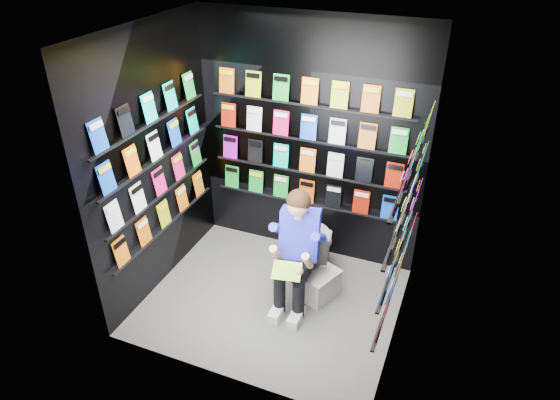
% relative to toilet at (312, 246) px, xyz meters
% --- Properties ---
extents(floor, '(2.40, 2.40, 0.00)m').
position_rel_toilet_xyz_m(floor, '(-0.22, -0.55, -0.37)').
color(floor, '#595957').
rests_on(floor, ground).
extents(ceiling, '(2.40, 2.40, 0.00)m').
position_rel_toilet_xyz_m(ceiling, '(-0.22, -0.55, 2.23)').
color(ceiling, white).
rests_on(ceiling, floor).
extents(wall_back, '(2.40, 0.04, 2.60)m').
position_rel_toilet_xyz_m(wall_back, '(-0.22, 0.45, 0.93)').
color(wall_back, black).
rests_on(wall_back, floor).
extents(wall_front, '(2.40, 0.04, 2.60)m').
position_rel_toilet_xyz_m(wall_front, '(-0.22, -1.55, 0.93)').
color(wall_front, black).
rests_on(wall_front, floor).
extents(wall_left, '(0.04, 2.00, 2.60)m').
position_rel_toilet_xyz_m(wall_left, '(-1.42, -0.55, 0.93)').
color(wall_left, black).
rests_on(wall_left, floor).
extents(wall_right, '(0.04, 2.00, 2.60)m').
position_rel_toilet_xyz_m(wall_right, '(0.98, -0.55, 0.93)').
color(wall_right, black).
rests_on(wall_right, floor).
extents(comics_back, '(2.10, 0.06, 1.37)m').
position_rel_toilet_xyz_m(comics_back, '(-0.22, 0.42, 0.94)').
color(comics_back, '#BA4200').
rests_on(comics_back, wall_back).
extents(comics_left, '(0.06, 1.70, 1.37)m').
position_rel_toilet_xyz_m(comics_left, '(-1.39, -0.55, 0.94)').
color(comics_left, '#BA4200').
rests_on(comics_left, wall_left).
extents(comics_right, '(0.06, 1.70, 1.37)m').
position_rel_toilet_xyz_m(comics_right, '(0.95, -0.55, 0.94)').
color(comics_right, '#BA4200').
rests_on(comics_right, wall_right).
extents(toilet, '(0.55, 0.82, 0.73)m').
position_rel_toilet_xyz_m(toilet, '(0.00, 0.00, 0.00)').
color(toilet, white).
rests_on(toilet, floor).
extents(longbox, '(0.32, 0.41, 0.27)m').
position_rel_toilet_xyz_m(longbox, '(0.22, -0.32, -0.23)').
color(longbox, silver).
rests_on(longbox, floor).
extents(longbox_lid, '(0.34, 0.43, 0.03)m').
position_rel_toilet_xyz_m(longbox_lid, '(0.22, -0.32, -0.08)').
color(longbox_lid, silver).
rests_on(longbox_lid, longbox).
extents(reader, '(0.63, 0.81, 1.34)m').
position_rel_toilet_xyz_m(reader, '(0.00, -0.38, 0.39)').
color(reader, '#2627CF').
rests_on(reader, toilet).
extents(held_comic, '(0.29, 0.20, 0.11)m').
position_rel_toilet_xyz_m(held_comic, '(0.00, -0.73, 0.21)').
color(held_comic, green).
rests_on(held_comic, reader).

